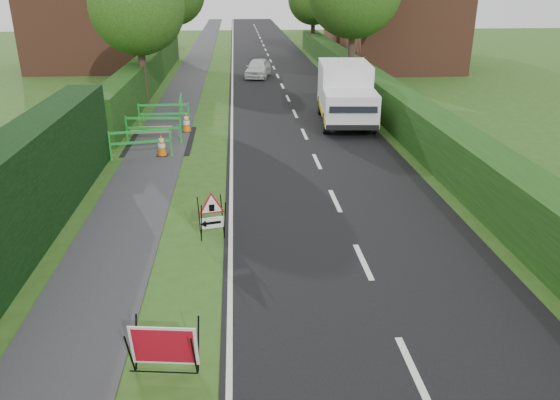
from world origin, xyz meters
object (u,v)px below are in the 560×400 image
hatchback_car (258,68)px  triangle_sign (210,213)px  red_rect_sign (164,347)px  works_van (346,92)px

hatchback_car → triangle_sign: bearing=-84.4°
red_rect_sign → works_van: bearing=77.3°
works_van → hatchback_car: size_ratio=1.63×
red_rect_sign → hatchback_car: size_ratio=0.32×
triangle_sign → hatchback_car: 23.01m
red_rect_sign → triangle_sign: size_ratio=1.07×
red_rect_sign → triangle_sign: bearing=91.0°
works_van → hatchback_car: (-3.19, 11.89, -0.71)m
red_rect_sign → works_van: 16.68m
triangle_sign → hatchback_car: hatchback_car is taller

